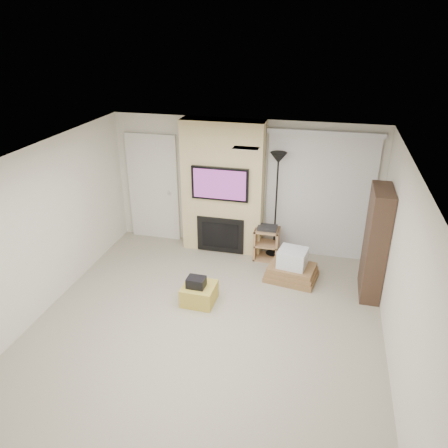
% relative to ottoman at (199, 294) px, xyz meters
% --- Properties ---
extents(floor, '(5.00, 5.50, 0.00)m').
position_rel_ottoman_xyz_m(floor, '(0.27, -0.67, -0.15)').
color(floor, '#A39A84').
rests_on(floor, ground).
extents(ceiling, '(5.00, 5.50, 0.00)m').
position_rel_ottoman_xyz_m(ceiling, '(0.27, -0.67, 2.35)').
color(ceiling, white).
rests_on(ceiling, wall_back).
extents(wall_back, '(5.00, 0.00, 2.50)m').
position_rel_ottoman_xyz_m(wall_back, '(0.27, 2.08, 1.10)').
color(wall_back, silver).
rests_on(wall_back, ground).
extents(wall_front, '(5.00, 0.00, 2.50)m').
position_rel_ottoman_xyz_m(wall_front, '(0.27, -3.42, 1.10)').
color(wall_front, silver).
rests_on(wall_front, ground).
extents(wall_left, '(0.00, 5.50, 2.50)m').
position_rel_ottoman_xyz_m(wall_left, '(-2.23, -0.67, 1.10)').
color(wall_left, silver).
rests_on(wall_left, ground).
extents(wall_right, '(0.00, 5.50, 2.50)m').
position_rel_ottoman_xyz_m(wall_right, '(2.77, -0.67, 1.10)').
color(wall_right, silver).
rests_on(wall_right, ground).
extents(hvac_vent, '(0.35, 0.18, 0.01)m').
position_rel_ottoman_xyz_m(hvac_vent, '(0.67, 0.13, 2.35)').
color(hvac_vent, silver).
rests_on(hvac_vent, ceiling).
extents(ottoman, '(0.51, 0.51, 0.30)m').
position_rel_ottoman_xyz_m(ottoman, '(0.00, 0.00, 0.00)').
color(ottoman, gold).
rests_on(ottoman, floor).
extents(black_bag, '(0.29, 0.23, 0.16)m').
position_rel_ottoman_xyz_m(black_bag, '(-0.03, -0.04, 0.23)').
color(black_bag, black).
rests_on(black_bag, ottoman).
extents(fireplace_wall, '(1.50, 0.47, 2.50)m').
position_rel_ottoman_xyz_m(fireplace_wall, '(-0.08, 1.87, 1.09)').
color(fireplace_wall, '#DBC587').
rests_on(fireplace_wall, floor).
extents(entry_door, '(1.02, 0.11, 2.14)m').
position_rel_ottoman_xyz_m(entry_door, '(-1.53, 2.04, 0.90)').
color(entry_door, silver).
rests_on(entry_door, floor).
extents(vertical_blinds, '(1.98, 0.10, 2.37)m').
position_rel_ottoman_xyz_m(vertical_blinds, '(1.67, 2.03, 1.12)').
color(vertical_blinds, silver).
rests_on(vertical_blinds, floor).
extents(floor_lamp, '(0.30, 0.30, 1.99)m').
position_rel_ottoman_xyz_m(floor_lamp, '(0.93, 1.83, 1.42)').
color(floor_lamp, black).
rests_on(floor_lamp, floor).
extents(av_stand, '(0.45, 0.38, 0.66)m').
position_rel_ottoman_xyz_m(av_stand, '(0.81, 1.65, 0.20)').
color(av_stand, tan).
rests_on(av_stand, floor).
extents(box_stack, '(0.93, 0.76, 0.56)m').
position_rel_ottoman_xyz_m(box_stack, '(1.35, 1.03, 0.06)').
color(box_stack, olive).
rests_on(box_stack, floor).
extents(bookshelf, '(0.30, 0.80, 1.80)m').
position_rel_ottoman_xyz_m(bookshelf, '(2.61, 0.92, 0.75)').
color(bookshelf, '#35241A').
rests_on(bookshelf, floor).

